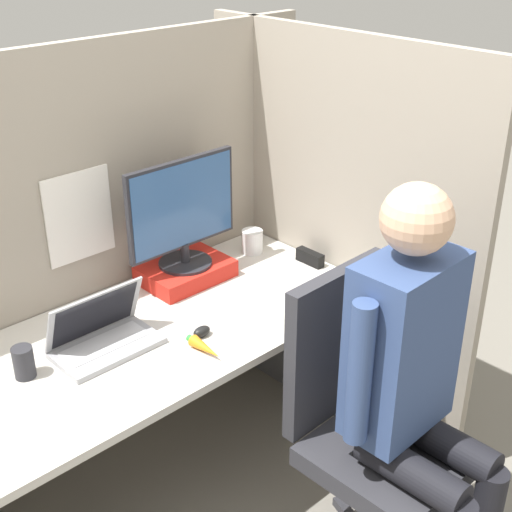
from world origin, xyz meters
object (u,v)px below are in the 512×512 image
object	(u,v)px
person	(417,375)
carrot_toy	(205,348)
office_chair	(367,421)
paper_box	(186,272)
laptop	(103,337)
monitor	(182,211)
pen_cup	(24,362)
stapler	(310,257)
coffee_mug	(252,241)

from	to	relation	value
person	carrot_toy	bearing A→B (deg)	113.83
office_chair	person	distance (m)	0.32
carrot_toy	office_chair	world-z (taller)	office_chair
paper_box	laptop	distance (m)	0.54
monitor	carrot_toy	size ratio (longest dim) A/B	3.04
laptop	paper_box	bearing A→B (deg)	20.96
office_chair	pen_cup	xyz separation A→B (m)	(-0.78, 0.77, 0.22)
office_chair	stapler	bearing A→B (deg)	56.33
paper_box	monitor	bearing A→B (deg)	90.00
stapler	person	distance (m)	0.96
monitor	laptop	distance (m)	0.60
stapler	carrot_toy	bearing A→B (deg)	-164.32
person	pen_cup	world-z (taller)	person
stapler	paper_box	bearing A→B (deg)	151.77
carrot_toy	laptop	bearing A→B (deg)	131.03
stapler	coffee_mug	size ratio (longest dim) A/B	1.28
coffee_mug	pen_cup	bearing A→B (deg)	-172.27
laptop	pen_cup	xyz separation A→B (m)	(-0.27, 0.04, 0.01)
coffee_mug	pen_cup	size ratio (longest dim) A/B	0.94
person	pen_cup	size ratio (longest dim) A/B	13.05
office_chair	person	world-z (taller)	person
paper_box	coffee_mug	world-z (taller)	coffee_mug
monitor	pen_cup	bearing A→B (deg)	-168.28
office_chair	coffee_mug	xyz separation A→B (m)	(0.35, 0.92, 0.21)
laptop	coffee_mug	bearing A→B (deg)	12.36
stapler	office_chair	distance (m)	0.84
carrot_toy	coffee_mug	size ratio (longest dim) A/B	1.60
monitor	paper_box	bearing A→B (deg)	-90.00
office_chair	pen_cup	world-z (taller)	office_chair
monitor	carrot_toy	distance (m)	0.60
coffee_mug	stapler	bearing A→B (deg)	-67.45
carrot_toy	coffee_mug	distance (m)	0.78
office_chair	person	bearing A→B (deg)	-91.19
monitor	coffee_mug	distance (m)	0.43
laptop	office_chair	world-z (taller)	office_chair
paper_box	person	distance (m)	1.09
office_chair	carrot_toy	bearing A→B (deg)	120.95
laptop	carrot_toy	distance (m)	0.35
monitor	person	bearing A→B (deg)	-89.85
monitor	pen_cup	xyz separation A→B (m)	(-0.77, -0.16, -0.24)
paper_box	monitor	size ratio (longest dim) A/B	0.70
paper_box	coffee_mug	xyz separation A→B (m)	(0.36, -0.00, 0.02)
carrot_toy	person	world-z (taller)	person
stapler	person	world-z (taller)	person
stapler	pen_cup	bearing A→B (deg)	175.88
coffee_mug	person	bearing A→B (deg)	-108.16
coffee_mug	pen_cup	world-z (taller)	pen_cup
carrot_toy	office_chair	distance (m)	0.58
monitor	person	xyz separation A→B (m)	(0.00, -1.09, -0.19)
monitor	stapler	distance (m)	0.59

